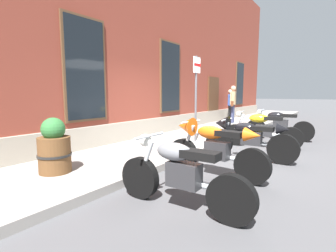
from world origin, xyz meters
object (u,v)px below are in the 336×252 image
object	(u,v)px
pedestrian_tan_coat	(233,102)
barrel_planter	(54,149)
pedestrian_blue_top	(230,103)
motorcycle_yellow_naked	(261,130)
motorcycle_black_naked	(278,125)
motorcycle_grey_naked	(179,174)
motorcycle_black_sport	(246,136)
motorcycle_orange_sport	(211,145)
parking_sign	(196,87)

from	to	relation	value
pedestrian_tan_coat	barrel_planter	world-z (taller)	pedestrian_tan_coat
pedestrian_blue_top	motorcycle_yellow_naked	bearing A→B (deg)	-150.01
barrel_planter	motorcycle_black_naked	bearing A→B (deg)	-20.02
motorcycle_grey_naked	pedestrian_tan_coat	xyz separation A→B (m)	(8.84, 2.62, 0.65)
motorcycle_grey_naked	motorcycle_black_sport	world-z (taller)	motorcycle_black_sport
motorcycle_orange_sport	parking_sign	bearing A→B (deg)	34.85
motorcycle_grey_naked	motorcycle_black_naked	size ratio (longest dim) A/B	0.95
pedestrian_tan_coat	barrel_planter	distance (m)	9.15
pedestrian_tan_coat	parking_sign	distance (m)	5.21
motorcycle_orange_sport	motorcycle_grey_naked	bearing A→B (deg)	-169.72
pedestrian_tan_coat	parking_sign	world-z (taller)	parking_sign
pedestrian_tan_coat	barrel_planter	bearing A→B (deg)	-178.60
motorcycle_yellow_naked	motorcycle_black_naked	size ratio (longest dim) A/B	1.01
motorcycle_black_naked	barrel_planter	distance (m)	6.87
motorcycle_grey_naked	pedestrian_blue_top	distance (m)	10.11
motorcycle_yellow_naked	parking_sign	world-z (taller)	parking_sign
motorcycle_grey_naked	barrel_planter	bearing A→B (deg)	97.01
motorcycle_grey_naked	motorcycle_orange_sport	size ratio (longest dim) A/B	0.97
motorcycle_orange_sport	motorcycle_yellow_naked	bearing A→B (deg)	-1.87
motorcycle_orange_sport	motorcycle_yellow_naked	size ratio (longest dim) A/B	0.97
motorcycle_orange_sport	parking_sign	xyz separation A→B (m)	(2.19, 1.52, 1.14)
pedestrian_tan_coat	pedestrian_blue_top	world-z (taller)	pedestrian_tan_coat
motorcycle_orange_sport	pedestrian_blue_top	size ratio (longest dim) A/B	1.30
motorcycle_grey_naked	motorcycle_black_sport	size ratio (longest dim) A/B	0.94
pedestrian_blue_top	parking_sign	world-z (taller)	parking_sign
pedestrian_blue_top	barrel_planter	bearing A→B (deg)	-176.09
motorcycle_black_sport	motorcycle_yellow_naked	bearing A→B (deg)	2.25
parking_sign	barrel_planter	world-z (taller)	parking_sign
motorcycle_yellow_naked	pedestrian_tan_coat	bearing A→B (deg)	29.97
motorcycle_black_naked	parking_sign	distance (m)	3.24
motorcycle_black_naked	motorcycle_orange_sport	bearing A→B (deg)	177.12
motorcycle_black_naked	barrel_planter	xyz separation A→B (m)	(-6.45, 2.35, 0.08)
motorcycle_grey_naked	pedestrian_blue_top	world-z (taller)	pedestrian_blue_top
motorcycle_black_naked	pedestrian_blue_top	world-z (taller)	pedestrian_blue_top
pedestrian_blue_top	parking_sign	size ratio (longest dim) A/B	0.65
motorcycle_yellow_naked	pedestrian_blue_top	distance (m)	5.82
pedestrian_tan_coat	motorcycle_black_sport	bearing A→B (deg)	-156.55
motorcycle_yellow_naked	pedestrian_blue_top	size ratio (longest dim) A/B	1.34
motorcycle_black_naked	barrel_planter	size ratio (longest dim) A/B	2.17
motorcycle_black_sport	pedestrian_tan_coat	xyz separation A→B (m)	(5.77, 2.50, 0.58)
pedestrian_blue_top	motorcycle_black_naked	bearing A→B (deg)	-138.83
motorcycle_black_sport	pedestrian_tan_coat	distance (m)	6.31
motorcycle_black_sport	motorcycle_black_naked	xyz separation A→B (m)	(3.09, -0.07, -0.05)
parking_sign	motorcycle_black_sport	bearing A→B (deg)	-111.27
motorcycle_grey_naked	motorcycle_yellow_naked	size ratio (longest dim) A/B	0.94
motorcycle_black_naked	parking_sign	world-z (taller)	parking_sign
motorcycle_orange_sport	motorcycle_black_sport	distance (m)	1.54
motorcycle_orange_sport	motorcycle_black_naked	bearing A→B (deg)	-2.88
motorcycle_black_sport	parking_sign	distance (m)	2.15
motorcycle_orange_sport	pedestrian_blue_top	xyz separation A→B (m)	(8.08, 2.80, 0.45)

